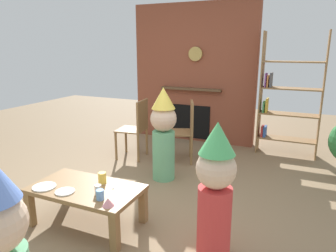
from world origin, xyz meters
The scene contains 15 objects.
ground_plane centered at (0.00, 0.00, 0.00)m, with size 12.00×12.00×0.00m, color #846B4C.
brick_fireplace_feature centered at (-0.33, 2.60, 1.19)m, with size 2.20×0.28×2.40m.
bookshelf centered at (1.26, 2.40, 0.89)m, with size 0.90×0.28×1.90m.
coffee_table centered at (-0.29, -0.53, 0.32)m, with size 1.04×0.58×0.38m.
paper_cup_near_left centered at (-0.09, -0.60, 0.43)m, with size 0.06×0.06×0.09m, color silver.
paper_cup_near_right centered at (-0.20, -0.38, 0.43)m, with size 0.08×0.08×0.11m, color #F2CC4C.
paper_cup_center centered at (-0.01, -0.67, 0.43)m, with size 0.07×0.07×0.09m, color #669EE0.
paper_plate_front centered at (-0.64, -0.69, 0.39)m, with size 0.22×0.22×0.01m, color white.
paper_plate_rear centered at (-0.39, -0.69, 0.39)m, with size 0.18×0.18×0.01m, color white.
birthday_cake_slice centered at (0.11, -0.74, 0.42)m, with size 0.10×0.10×0.07m, color pink.
table_fork centered at (-0.06, -0.39, 0.38)m, with size 0.15×0.02×0.01m, color silver.
child_in_pink centered at (0.95, -0.50, 0.60)m, with size 0.31×0.31×1.13m.
child_by_the_chairs centered at (-0.06, 0.74, 0.63)m, with size 0.33×0.33×1.19m.
dining_chair_left centered at (-0.76, 1.29, 0.51)m, with size 0.45×0.45×0.90m.
dining_chair_middle centered at (-0.05, 1.47, 0.51)m, with size 0.52×0.52×0.90m.
Camera 1 is at (1.52, -2.67, 1.66)m, focal length 33.18 mm.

